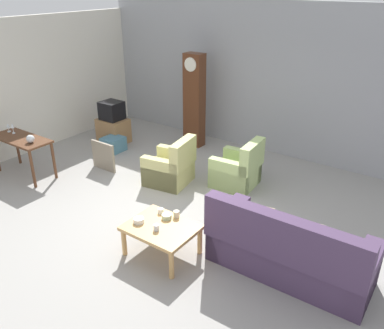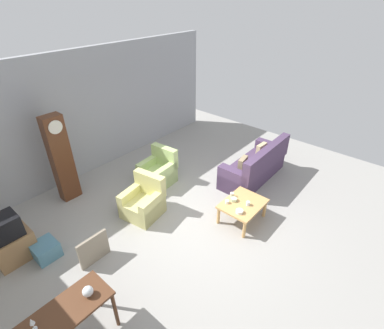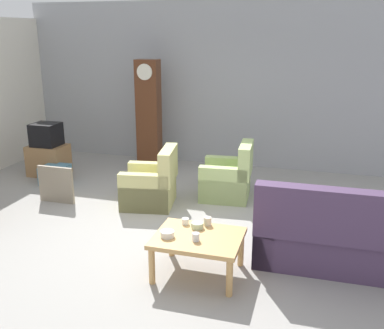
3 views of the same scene
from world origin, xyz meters
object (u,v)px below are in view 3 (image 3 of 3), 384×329
object	(u,v)px
armchair_olive_near	(151,186)
cup_white_porcelain	(185,221)
tv_stand_cabinet	(49,160)
grandfather_clock	(149,115)
tv_crt	(46,134)
bowl_shallow_green	(197,225)
storage_box_blue	(55,174)
coffee_table_wood	(198,242)
bowl_white_stacked	(167,234)
armchair_olive_far	(228,180)
cup_blue_rimmed	(196,237)
couch_floral	(349,240)
framed_picture_leaning	(56,185)
cup_cream_tall	(208,221)

from	to	relation	value
armchair_olive_near	cup_white_porcelain	distance (m)	1.85
tv_stand_cabinet	grandfather_clock	bearing A→B (deg)	30.44
tv_crt	bowl_shallow_green	bearing A→B (deg)	-34.32
storage_box_blue	bowl_shallow_green	bearing A→B (deg)	-32.68
coffee_table_wood	bowl_white_stacked	distance (m)	0.35
armchair_olive_far	armchair_olive_near	bearing A→B (deg)	-148.87
cup_blue_rimmed	bowl_shallow_green	xyz separation A→B (m)	(-0.07, 0.31, -0.01)
coffee_table_wood	couch_floral	bearing A→B (deg)	21.15
armchair_olive_far	coffee_table_wood	distance (m)	2.45
armchair_olive_near	storage_box_blue	xyz separation A→B (m)	(-2.04, 0.48, -0.15)
grandfather_clock	tv_stand_cabinet	xyz separation A→B (m)	(-1.66, -0.98, -0.78)
coffee_table_wood	framed_picture_leaning	distance (m)	3.11
cup_white_porcelain	bowl_shallow_green	xyz separation A→B (m)	(0.16, -0.06, -0.00)
cup_blue_rimmed	armchair_olive_far	bearing A→B (deg)	93.94
bowl_white_stacked	coffee_table_wood	bearing A→B (deg)	19.36
grandfather_clock	bowl_shallow_green	bearing A→B (deg)	-60.45
grandfather_clock	bowl_shallow_green	size ratio (longest dim) A/B	14.83
cup_cream_tall	bowl_white_stacked	world-z (taller)	cup_cream_tall
tv_stand_cabinet	storage_box_blue	bearing A→B (deg)	-45.80
couch_floral	coffee_table_wood	world-z (taller)	couch_floral
armchair_olive_near	grandfather_clock	distance (m)	2.14
framed_picture_leaning	bowl_white_stacked	xyz separation A→B (m)	(2.43, -1.58, 0.21)
storage_box_blue	bowl_shallow_green	world-z (taller)	bowl_shallow_green
storage_box_blue	coffee_table_wood	bearing A→B (deg)	-34.54
couch_floral	armchair_olive_near	world-z (taller)	couch_floral
tv_crt	bowl_white_stacked	distance (m)	4.37
coffee_table_wood	storage_box_blue	distance (m)	4.01
armchair_olive_far	framed_picture_leaning	size ratio (longest dim) A/B	1.53
tv_stand_cabinet	cup_cream_tall	xyz separation A→B (m)	(3.71, -2.36, 0.23)
coffee_table_wood	bowl_shallow_green	distance (m)	0.23
armchair_olive_near	coffee_table_wood	size ratio (longest dim) A/B	0.96
tv_stand_cabinet	tv_crt	bearing A→B (deg)	0.00
armchair_olive_near	cup_cream_tall	xyz separation A→B (m)	(1.28, -1.48, 0.21)
storage_box_blue	cup_cream_tall	distance (m)	3.87
tv_stand_cabinet	bowl_shallow_green	world-z (taller)	tv_stand_cabinet
armchair_olive_near	grandfather_clock	bearing A→B (deg)	112.38
armchair_olive_near	framed_picture_leaning	size ratio (longest dim) A/B	1.53
cup_blue_rimmed	bowl_shallow_green	distance (m)	0.32
tv_crt	cup_white_porcelain	distance (m)	4.21
couch_floral	coffee_table_wood	distance (m)	1.72
couch_floral	grandfather_clock	xyz separation A→B (m)	(-3.62, 3.02, 0.71)
framed_picture_leaning	bowl_white_stacked	distance (m)	2.90
couch_floral	bowl_shallow_green	distance (m)	1.73
tv_crt	bowl_white_stacked	size ratio (longest dim) A/B	3.15
coffee_table_wood	storage_box_blue	bearing A→B (deg)	145.46
couch_floral	cup_cream_tall	size ratio (longest dim) A/B	21.47
coffee_table_wood	cup_cream_tall	distance (m)	0.33
couch_floral	framed_picture_leaning	world-z (taller)	couch_floral
bowl_white_stacked	cup_white_porcelain	bearing A→B (deg)	76.25
cup_white_porcelain	armchair_olive_far	bearing A→B (deg)	88.50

